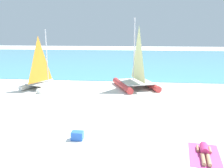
{
  "coord_description": "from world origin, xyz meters",
  "views": [
    {
      "loc": [
        1.65,
        -9.48,
        4.45
      ],
      "look_at": [
        0.0,
        5.39,
        1.2
      ],
      "focal_mm": 37.94,
      "sensor_mm": 36.0,
      "label": 1
    }
  ],
  "objects_px": {
    "sunbather_right": "(205,151)",
    "sailboat_red": "(136,78)",
    "sailboat_white": "(44,80)",
    "cooler_box": "(77,136)",
    "towel_right": "(204,155)"
  },
  "relations": [
    {
      "from": "sunbather_right",
      "to": "sailboat_white",
      "type": "bearing_deg",
      "value": 145.2
    },
    {
      "from": "sailboat_white",
      "to": "towel_right",
      "type": "distance_m",
      "value": 14.14
    },
    {
      "from": "sailboat_white",
      "to": "towel_right",
      "type": "relative_size",
      "value": 2.48
    },
    {
      "from": "sailboat_red",
      "to": "sunbather_right",
      "type": "relative_size",
      "value": 3.6
    },
    {
      "from": "sunbather_right",
      "to": "cooler_box",
      "type": "relative_size",
      "value": 3.13
    },
    {
      "from": "sailboat_white",
      "to": "sunbather_right",
      "type": "relative_size",
      "value": 3.0
    },
    {
      "from": "towel_right",
      "to": "sailboat_red",
      "type": "bearing_deg",
      "value": 103.94
    },
    {
      "from": "sailboat_red",
      "to": "sunbather_right",
      "type": "distance_m",
      "value": 11.07
    },
    {
      "from": "sunbather_right",
      "to": "sailboat_red",
      "type": "bearing_deg",
      "value": 113.31
    },
    {
      "from": "sailboat_white",
      "to": "cooler_box",
      "type": "relative_size",
      "value": 9.41
    },
    {
      "from": "sailboat_red",
      "to": "towel_right",
      "type": "distance_m",
      "value": 11.14
    },
    {
      "from": "sailboat_white",
      "to": "sailboat_red",
      "type": "relative_size",
      "value": 0.84
    },
    {
      "from": "cooler_box",
      "to": "sunbather_right",
      "type": "bearing_deg",
      "value": -8.05
    },
    {
      "from": "sailboat_white",
      "to": "towel_right",
      "type": "bearing_deg",
      "value": -22.99
    },
    {
      "from": "sailboat_red",
      "to": "cooler_box",
      "type": "bearing_deg",
      "value": -123.42
    }
  ]
}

